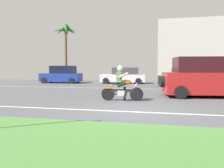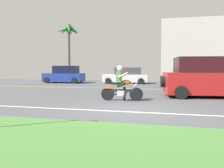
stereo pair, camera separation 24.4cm
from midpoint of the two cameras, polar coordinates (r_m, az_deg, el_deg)
ground at (r=11.10m, az=8.32°, el=-3.80°), size 56.00×30.00×0.04m
grass_median at (r=4.24m, az=-1.42°, el=-15.97°), size 56.00×3.80×0.06m
lane_line_near at (r=7.78m, az=5.88°, el=-6.95°), size 50.40×0.12×0.01m
lane_line_far at (r=16.23m, az=10.10°, el=-1.27°), size 50.40×0.12×0.01m
motorcyclist at (r=10.34m, az=3.08°, el=-0.46°), size 1.91×0.62×1.59m
suv_nearby at (r=12.70m, az=23.74°, el=1.44°), size 4.92×2.75×2.03m
parked_car_0 at (r=23.25m, az=-11.46°, el=2.22°), size 4.00×2.06×1.70m
parked_car_1 at (r=22.01m, az=3.90°, el=2.01°), size 4.34×2.11×1.53m
parked_car_2 at (r=19.39m, az=18.73°, el=1.49°), size 4.26×2.08×1.49m
palm_tree_1 at (r=26.02m, az=-10.52°, el=12.18°), size 2.63×2.65×6.25m
building_far at (r=29.45m, az=23.86°, el=7.68°), size 11.50×4.00×7.07m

